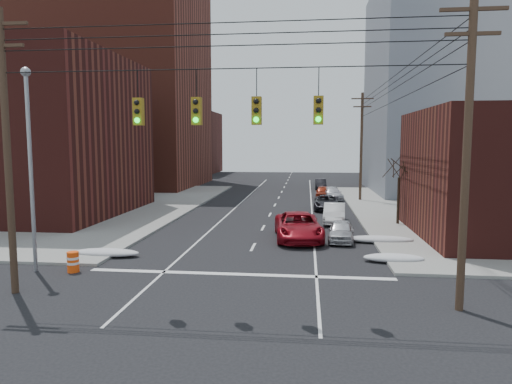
% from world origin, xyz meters
% --- Properties ---
extents(ground, '(160.00, 160.00, 0.00)m').
position_xyz_m(ground, '(0.00, 0.00, 0.00)').
color(ground, black).
rests_on(ground, ground).
extents(building_brick_tall, '(24.00, 20.00, 30.00)m').
position_xyz_m(building_brick_tall, '(-24.00, 48.00, 15.00)').
color(building_brick_tall, maroon).
rests_on(building_brick_tall, ground).
extents(building_brick_near, '(20.00, 16.00, 13.00)m').
position_xyz_m(building_brick_near, '(-22.00, 22.00, 6.50)').
color(building_brick_near, '#4D1B17').
rests_on(building_brick_near, ground).
extents(building_brick_far, '(22.00, 18.00, 12.00)m').
position_xyz_m(building_brick_far, '(-26.00, 74.00, 6.00)').
color(building_brick_far, '#4D1B17').
rests_on(building_brick_far, ground).
extents(building_office, '(22.00, 20.00, 25.00)m').
position_xyz_m(building_office, '(22.00, 44.00, 12.50)').
color(building_office, gray).
rests_on(building_office, ground).
extents(building_glass, '(20.00, 18.00, 22.00)m').
position_xyz_m(building_glass, '(24.00, 70.00, 11.00)').
color(building_glass, gray).
rests_on(building_glass, ground).
extents(utility_pole_left, '(2.20, 0.28, 11.00)m').
position_xyz_m(utility_pole_left, '(-8.50, 3.00, 5.78)').
color(utility_pole_left, '#473323').
rests_on(utility_pole_left, ground).
extents(utility_pole_right, '(2.20, 0.28, 11.00)m').
position_xyz_m(utility_pole_right, '(8.50, 3.00, 5.78)').
color(utility_pole_right, '#473323').
rests_on(utility_pole_right, ground).
extents(utility_pole_far, '(2.20, 0.28, 11.00)m').
position_xyz_m(utility_pole_far, '(8.50, 34.00, 5.78)').
color(utility_pole_far, '#473323').
rests_on(utility_pole_far, ground).
extents(traffic_signals, '(17.00, 0.42, 2.02)m').
position_xyz_m(traffic_signals, '(0.10, 2.97, 7.17)').
color(traffic_signals, black).
rests_on(traffic_signals, ground).
extents(street_light, '(0.44, 0.44, 9.32)m').
position_xyz_m(street_light, '(-9.50, 6.00, 5.54)').
color(street_light, gray).
rests_on(street_light, ground).
extents(bare_tree, '(2.09, 2.20, 4.93)m').
position_xyz_m(bare_tree, '(9.59, 20.00, 2.32)').
color(bare_tree, black).
rests_on(bare_tree, ground).
extents(snow_nw, '(3.50, 1.08, 0.42)m').
position_xyz_m(snow_nw, '(-7.40, 9.00, 0.21)').
color(snow_nw, silver).
rests_on(snow_nw, ground).
extents(snow_ne, '(3.00, 1.08, 0.42)m').
position_xyz_m(snow_ne, '(7.40, 9.50, 0.21)').
color(snow_ne, silver).
rests_on(snow_ne, ground).
extents(snow_east_far, '(4.00, 1.08, 0.42)m').
position_xyz_m(snow_east_far, '(7.40, 14.00, 0.21)').
color(snow_east_far, silver).
rests_on(snow_east_far, ground).
extents(red_pickup, '(3.34, 6.21, 1.65)m').
position_xyz_m(red_pickup, '(2.54, 14.42, 0.83)').
color(red_pickup, maroon).
rests_on(red_pickup, ground).
extents(parked_car_a, '(1.84, 3.86, 1.27)m').
position_xyz_m(parked_car_a, '(5.14, 14.19, 0.64)').
color(parked_car_a, silver).
rests_on(parked_car_a, ground).
extents(parked_car_b, '(1.85, 4.51, 1.46)m').
position_xyz_m(parked_car_b, '(5.09, 20.51, 0.73)').
color(parked_car_b, silver).
rests_on(parked_car_b, ground).
extents(parked_car_c, '(2.33, 4.77, 1.31)m').
position_xyz_m(parked_car_c, '(4.80, 27.34, 0.65)').
color(parked_car_c, black).
rests_on(parked_car_c, ground).
extents(parked_car_d, '(2.32, 4.49, 1.24)m').
position_xyz_m(parked_car_d, '(5.75, 35.03, 0.62)').
color(parked_car_d, silver).
rests_on(parked_car_d, ground).
extents(parked_car_e, '(1.74, 3.96, 1.33)m').
position_xyz_m(parked_car_e, '(4.80, 36.07, 0.66)').
color(parked_car_e, maroon).
rests_on(parked_car_e, ground).
extents(parked_car_f, '(1.43, 4.00, 1.32)m').
position_xyz_m(parked_car_f, '(4.80, 45.91, 0.66)').
color(parked_car_f, black).
rests_on(parked_car_f, ground).
extents(lot_car_a, '(3.93, 2.22, 1.23)m').
position_xyz_m(lot_car_a, '(-14.89, 23.30, 0.76)').
color(lot_car_a, silver).
rests_on(lot_car_a, sidewalk_nw).
extents(lot_car_b, '(5.03, 3.33, 1.28)m').
position_xyz_m(lot_car_b, '(-14.53, 27.27, 0.79)').
color(lot_car_b, silver).
rests_on(lot_car_b, sidewalk_nw).
extents(lot_car_c, '(5.01, 2.18, 1.43)m').
position_xyz_m(lot_car_c, '(-17.13, 24.74, 0.87)').
color(lot_car_c, black).
rests_on(lot_car_c, sidewalk_nw).
extents(lot_car_d, '(4.15, 1.92, 1.38)m').
position_xyz_m(lot_car_d, '(-19.70, 30.01, 0.84)').
color(lot_car_d, '#A1A1A5').
rests_on(lot_car_d, sidewalk_nw).
extents(construction_barrel, '(0.62, 0.62, 0.95)m').
position_xyz_m(construction_barrel, '(-7.68, 6.04, 0.49)').
color(construction_barrel, '#FF4B0D').
rests_on(construction_barrel, ground).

